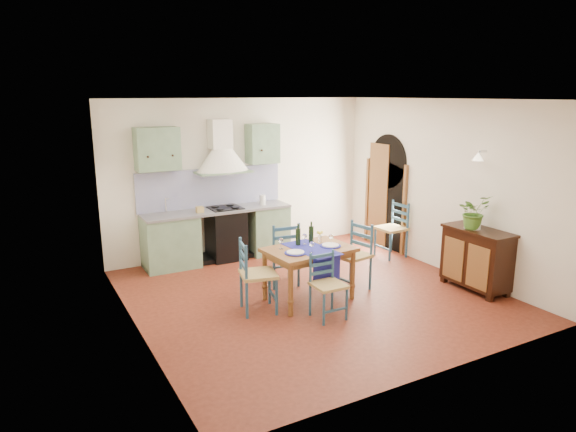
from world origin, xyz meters
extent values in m
plane|color=#48190F|center=(0.00, 0.00, 0.00)|extent=(5.00, 5.00, 0.00)
cube|color=beige|center=(0.00, 2.50, 1.40)|extent=(5.00, 0.04, 2.80)
cube|color=gray|center=(-1.45, 2.19, 0.44)|extent=(0.90, 0.60, 0.88)
cube|color=gray|center=(0.35, 2.19, 0.44)|extent=(0.70, 0.60, 0.88)
cube|color=black|center=(-0.45, 2.19, 0.44)|extent=(0.60, 0.58, 0.88)
cube|color=gray|center=(-0.60, 2.19, 0.90)|extent=(2.60, 0.64, 0.04)
cube|color=silver|center=(-1.45, 2.19, 0.90)|extent=(0.45, 0.40, 0.03)
cylinder|color=silver|center=(-1.45, 2.37, 1.05)|extent=(0.02, 0.02, 0.26)
cube|color=black|center=(-0.45, 2.19, 0.93)|extent=(0.55, 0.48, 0.02)
cube|color=black|center=(-0.60, 2.24, 0.04)|extent=(2.60, 0.50, 0.08)
cube|color=navy|center=(-0.60, 2.46, 1.26)|extent=(2.65, 0.05, 0.68)
cube|color=gray|center=(-1.55, 2.32, 2.00)|extent=(0.70, 0.34, 0.70)
cube|color=gray|center=(0.35, 2.32, 2.00)|extent=(0.55, 0.34, 0.70)
cone|color=silver|center=(-0.45, 2.25, 1.75)|extent=(0.96, 0.96, 0.40)
cube|color=silver|center=(-0.45, 2.34, 2.20)|extent=(0.36, 0.30, 0.50)
cube|color=beige|center=(2.50, 0.00, 1.40)|extent=(0.04, 5.00, 2.80)
cube|color=black|center=(2.48, 1.40, 0.82)|extent=(0.03, 1.00, 1.65)
cylinder|color=black|center=(2.48, 1.40, 1.65)|extent=(0.03, 1.00, 1.00)
cube|color=brown|center=(2.46, 0.86, 0.82)|extent=(0.06, 0.06, 1.65)
cube|color=brown|center=(2.46, 1.94, 0.82)|extent=(0.06, 0.06, 1.65)
cube|color=brown|center=(2.47, 1.62, 0.98)|extent=(0.04, 0.55, 1.96)
cylinder|color=silver|center=(2.44, -0.79, 2.05)|extent=(0.15, 0.04, 0.04)
cone|color=#FFEDC6|center=(2.34, -0.79, 1.98)|extent=(0.16, 0.16, 0.12)
cube|color=beige|center=(-2.50, 0.00, 1.40)|extent=(0.04, 5.00, 2.80)
cube|color=silver|center=(0.00, 0.00, 2.80)|extent=(5.00, 5.00, 0.01)
cube|color=brown|center=(-0.13, -0.13, 0.74)|extent=(1.26, 0.90, 0.05)
cube|color=brown|center=(-0.13, -0.13, 0.67)|extent=(1.13, 0.77, 0.08)
cylinder|color=brown|center=(-0.63, -0.50, 0.36)|extent=(0.07, 0.07, 0.71)
cylinder|color=brown|center=(-0.69, 0.16, 0.36)|extent=(0.07, 0.07, 0.71)
cylinder|color=brown|center=(0.43, -0.41, 0.36)|extent=(0.07, 0.07, 0.71)
cylinder|color=brown|center=(0.37, 0.25, 0.36)|extent=(0.07, 0.07, 0.71)
cube|color=navy|center=(-0.13, -0.18, 0.76)|extent=(0.52, 0.94, 0.01)
cube|color=navy|center=(-0.10, -0.54, 0.58)|extent=(0.45, 0.05, 0.38)
cylinder|color=navy|center=(-0.42, -0.25, 0.78)|extent=(0.30, 0.30, 0.01)
cylinder|color=silver|center=(-0.42, -0.25, 0.79)|extent=(0.24, 0.24, 0.01)
cylinder|color=navy|center=(0.18, -0.20, 0.78)|extent=(0.30, 0.30, 0.01)
cylinder|color=silver|center=(0.18, -0.20, 0.79)|extent=(0.24, 0.24, 0.01)
cylinder|color=black|center=(-0.20, 0.07, 0.92)|extent=(0.07, 0.07, 0.32)
cylinder|color=black|center=(0.03, 0.09, 0.92)|extent=(0.07, 0.07, 0.32)
cylinder|color=white|center=(0.16, 0.05, 0.82)|extent=(0.05, 0.05, 0.10)
sphere|color=yellow|center=(0.16, 0.05, 0.91)|extent=(0.10, 0.10, 0.10)
cylinder|color=navy|center=(-0.40, -0.96, 0.22)|extent=(0.03, 0.03, 0.44)
cylinder|color=navy|center=(-0.40, -0.61, 0.43)|extent=(0.03, 0.03, 0.86)
cylinder|color=navy|center=(-0.06, -0.96, 0.22)|extent=(0.03, 0.03, 0.44)
cylinder|color=navy|center=(-0.05, -0.61, 0.43)|extent=(0.03, 0.03, 0.86)
cube|color=#A68E51|center=(-0.23, -0.79, 0.46)|extent=(0.41, 0.41, 0.04)
cube|color=navy|center=(-0.23, -0.61, 0.58)|extent=(0.37, 0.03, 0.04)
cube|color=navy|center=(-0.23, -0.61, 0.69)|extent=(0.37, 0.03, 0.04)
cube|color=navy|center=(-0.23, -0.61, 0.81)|extent=(0.37, 0.03, 0.04)
cube|color=navy|center=(-0.23, -0.96, 0.17)|extent=(0.35, 0.03, 0.02)
cylinder|color=navy|center=(0.05, 0.78, 0.26)|extent=(0.04, 0.04, 0.51)
cylinder|color=navy|center=(0.00, 0.38, 0.50)|extent=(0.04, 0.04, 1.00)
cylinder|color=navy|center=(-0.35, 0.83, 0.26)|extent=(0.04, 0.04, 0.51)
cylinder|color=navy|center=(-0.40, 0.43, 0.50)|extent=(0.04, 0.04, 1.00)
cube|color=#A68E51|center=(-0.18, 0.61, 0.53)|extent=(0.52, 0.52, 0.04)
cube|color=navy|center=(-0.20, 0.41, 0.67)|extent=(0.42, 0.08, 0.05)
cube|color=navy|center=(-0.20, 0.41, 0.80)|extent=(0.42, 0.08, 0.05)
cube|color=navy|center=(-0.20, 0.41, 0.93)|extent=(0.42, 0.08, 0.05)
cube|color=navy|center=(-0.15, 0.81, 0.20)|extent=(0.40, 0.08, 0.03)
cylinder|color=navy|center=(-0.78, -0.39, 0.26)|extent=(0.04, 0.04, 0.51)
cylinder|color=navy|center=(-1.17, -0.30, 0.50)|extent=(0.04, 0.04, 1.00)
cylinder|color=navy|center=(-0.69, 0.00, 0.26)|extent=(0.04, 0.04, 0.51)
cylinder|color=navy|center=(-1.08, 0.09, 0.50)|extent=(0.04, 0.04, 1.00)
cube|color=#A68E51|center=(-0.93, -0.15, 0.53)|extent=(0.56, 0.56, 0.04)
cube|color=navy|center=(-1.13, -0.10, 0.67)|extent=(0.12, 0.42, 0.05)
cube|color=navy|center=(-1.13, -0.10, 0.80)|extent=(0.12, 0.42, 0.05)
cube|color=navy|center=(-1.13, -0.10, 0.93)|extent=(0.12, 0.42, 0.05)
cube|color=navy|center=(-0.74, -0.19, 0.20)|extent=(0.12, 0.40, 0.03)
cylinder|color=navy|center=(0.40, 0.07, 0.26)|extent=(0.04, 0.04, 0.51)
cylinder|color=navy|center=(0.80, 0.15, 0.50)|extent=(0.04, 0.04, 1.01)
cylinder|color=navy|center=(0.48, -0.32, 0.26)|extent=(0.04, 0.04, 0.51)
cylinder|color=navy|center=(0.87, -0.25, 0.50)|extent=(0.04, 0.04, 1.01)
cube|color=#A68E51|center=(0.64, -0.09, 0.53)|extent=(0.55, 0.55, 0.04)
cube|color=navy|center=(0.84, -0.05, 0.67)|extent=(0.11, 0.42, 0.05)
cube|color=navy|center=(0.84, -0.05, 0.80)|extent=(0.11, 0.42, 0.05)
cube|color=navy|center=(0.84, -0.05, 0.94)|extent=(0.11, 0.42, 0.05)
cube|color=navy|center=(0.44, -0.12, 0.20)|extent=(0.11, 0.40, 0.03)
cylinder|color=navy|center=(1.99, 1.07, 0.25)|extent=(0.04, 0.04, 0.51)
cylinder|color=navy|center=(2.39, 1.09, 0.50)|extent=(0.04, 0.04, 0.99)
cylinder|color=navy|center=(2.01, 0.67, 0.25)|extent=(0.04, 0.04, 0.51)
cylinder|color=navy|center=(2.41, 0.69, 0.50)|extent=(0.04, 0.04, 0.99)
cube|color=#A68E51|center=(2.20, 0.88, 0.52)|extent=(0.48, 0.48, 0.04)
cube|color=navy|center=(2.40, 0.89, 0.66)|extent=(0.05, 0.42, 0.05)
cube|color=navy|center=(2.40, 0.89, 0.79)|extent=(0.05, 0.42, 0.05)
cube|color=navy|center=(2.40, 0.89, 0.92)|extent=(0.05, 0.42, 0.05)
cube|color=navy|center=(2.00, 0.87, 0.20)|extent=(0.05, 0.40, 0.03)
cube|color=black|center=(2.27, -0.99, 0.49)|extent=(0.45, 1.00, 0.82)
cube|color=black|center=(2.27, -0.99, 0.92)|extent=(0.50, 1.05, 0.04)
cube|color=brown|center=(2.04, -1.22, 0.45)|extent=(0.02, 0.38, 0.63)
cube|color=brown|center=(2.04, -0.76, 0.45)|extent=(0.02, 0.38, 0.63)
cube|color=black|center=(2.09, -1.43, 0.04)|extent=(0.08, 0.08, 0.08)
cube|color=black|center=(2.09, -0.55, 0.04)|extent=(0.08, 0.08, 0.08)
cube|color=black|center=(2.44, -1.43, 0.04)|extent=(0.08, 0.08, 0.08)
cube|color=black|center=(2.44, -0.55, 0.04)|extent=(0.08, 0.08, 0.08)
imported|color=#3D6A21|center=(2.21, -0.91, 1.19)|extent=(0.48, 0.42, 0.51)
camera|label=1|loc=(-3.70, -6.02, 2.88)|focal=32.00mm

